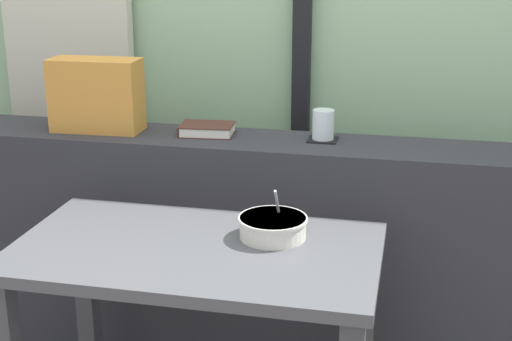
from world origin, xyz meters
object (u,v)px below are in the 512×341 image
at_px(coaster_square, 323,140).
at_px(soup_bowl, 273,227).
at_px(breakfast_table, 197,287).
at_px(closed_book, 207,129).
at_px(throw_pillow, 96,95).
at_px(juice_glass, 323,126).

height_order(coaster_square, soup_bowl, coaster_square).
distance_m(breakfast_table, coaster_square, 0.73).
height_order(breakfast_table, coaster_square, coaster_square).
relative_size(coaster_square, soup_bowl, 0.49).
xyz_separation_m(coaster_square, closed_book, (-0.41, -0.01, 0.02)).
xyz_separation_m(coaster_square, throw_pillow, (-0.81, -0.04, 0.13)).
distance_m(breakfast_table, juice_glass, 0.75).
height_order(closed_book, throw_pillow, throw_pillow).
bearing_deg(soup_bowl, breakfast_table, -151.23).
bearing_deg(breakfast_table, soup_bowl, 28.77).
xyz_separation_m(closed_book, soup_bowl, (0.34, -0.48, -0.15)).
distance_m(juice_glass, closed_book, 0.42).
height_order(coaster_square, closed_book, closed_book).
distance_m(coaster_square, soup_bowl, 0.52).
xyz_separation_m(throw_pillow, soup_bowl, (0.74, -0.46, -0.26)).
xyz_separation_m(coaster_square, soup_bowl, (-0.08, -0.49, -0.14)).
xyz_separation_m(breakfast_table, closed_book, (-0.14, 0.60, 0.31)).
relative_size(juice_glass, throw_pillow, 0.32).
height_order(breakfast_table, closed_book, closed_book).
xyz_separation_m(breakfast_table, throw_pillow, (-0.53, 0.57, 0.42)).
height_order(coaster_square, throw_pillow, throw_pillow).
relative_size(breakfast_table, juice_glass, 10.19).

